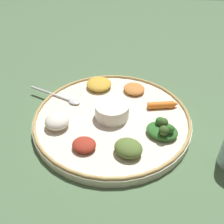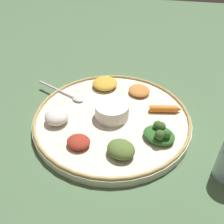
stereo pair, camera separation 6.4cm
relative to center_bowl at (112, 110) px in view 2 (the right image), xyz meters
The scene contains 12 objects.
ground_plane 0.04m from the center_bowl, ahead, with size 2.40×2.40×0.00m, color #4C6B47.
platter 0.03m from the center_bowl, ahead, with size 0.41×0.41×0.02m, color beige.
platter_rim 0.02m from the center_bowl, ahead, with size 0.40×0.40×0.01m, color tan.
center_bowl is the anchor object (origin of this frame).
spoon 0.16m from the center_bowl, 65.15° to the left, with size 0.09×0.16×0.01m.
greens_pile 0.14m from the center_bowl, 114.86° to the right, with size 0.09×0.09×0.04m.
carrot_near_spoon 0.14m from the center_bowl, 70.29° to the right, with size 0.03×0.09×0.02m.
mound_lentil_yellow 0.14m from the center_bowl, 20.15° to the left, with size 0.07×0.08×0.02m, color gold.
mound_squash 0.13m from the center_bowl, 24.85° to the right, with size 0.06×0.06×0.02m, color #C67A38.
mound_rice_white 0.14m from the center_bowl, 110.15° to the left, with size 0.06×0.06×0.03m, color silver.
mound_beet 0.13m from the center_bowl, 155.15° to the left, with size 0.05×0.05×0.02m, color maroon.
mound_collards 0.13m from the center_bowl, 159.85° to the right, with size 0.06×0.06×0.03m, color #567033.
Camera 2 is at (-0.50, -0.10, 0.44)m, focal length 40.70 mm.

